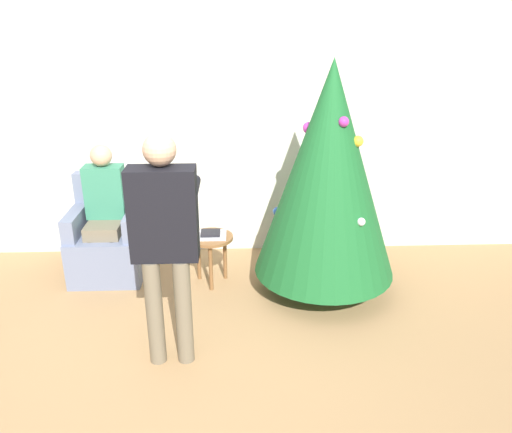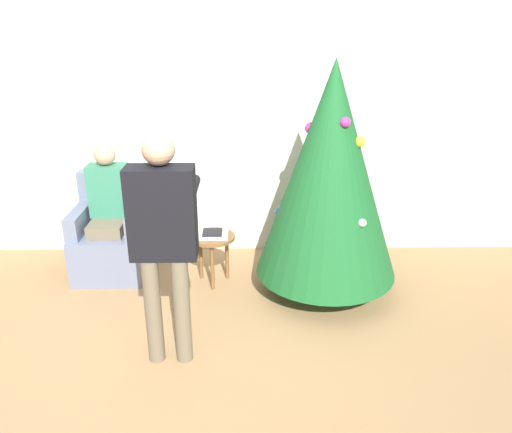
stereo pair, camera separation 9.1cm
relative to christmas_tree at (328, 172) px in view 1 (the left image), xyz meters
The scene contains 9 objects.
ground_plane 2.12m from the christmas_tree, 133.21° to the right, with size 14.00×14.00×0.00m, color #99754C.
wall_back 1.55m from the christmas_tree, 143.27° to the left, with size 8.00×0.06×2.70m.
christmas_tree is the anchor object (origin of this frame).
armchair 2.21m from the christmas_tree, 168.41° to the left, with size 0.67×0.69×0.95m.
person_seated 2.11m from the christmas_tree, 169.08° to the left, with size 0.36×0.46×1.27m.
person_standing 1.59m from the christmas_tree, 143.40° to the right, with size 0.47×0.57×1.67m.
side_stool 1.27m from the christmas_tree, behind, with size 0.41×0.41×0.48m.
laptop 1.22m from the christmas_tree, behind, with size 0.29×0.23×0.02m.
book 1.21m from the christmas_tree, behind, with size 0.18×0.15×0.02m.
Camera 1 is at (0.46, -2.74, 2.34)m, focal length 35.00 mm.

